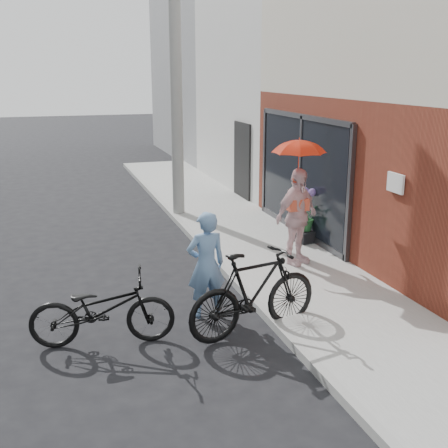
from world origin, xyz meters
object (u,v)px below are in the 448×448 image
officer (206,265)px  kimono_woman (297,217)px  bike_left (102,309)px  utility_pole (176,70)px  bike_right (254,292)px  planter (305,236)px

officer → kimono_woman: (2.09, 1.42, 0.20)m
bike_left → kimono_woman: kimono_woman is taller
utility_pole → officer: 6.41m
utility_pole → bike_left: (-2.49, -6.15, -3.01)m
bike_right → planter: bike_right is taller
planter → bike_right: bearing=-125.7°
bike_right → planter: (2.40, 3.34, -0.36)m
utility_pole → planter: (1.90, -3.13, -3.27)m
bike_left → bike_right: (1.99, -0.31, 0.11)m
kimono_woman → utility_pole: bearing=79.8°
utility_pole → planter: size_ratio=16.19×
utility_pole → kimono_woman: (1.13, -4.30, -2.51)m
utility_pole → kimono_woman: 5.11m
bike_right → kimono_woman: 2.74m
utility_pole → bike_right: (-0.50, -6.47, -2.90)m
bike_right → bike_left: bearing=69.1°
utility_pole → bike_left: bearing=-112.0°
kimono_woman → officer: bearing=-170.6°
planter → officer: bearing=-137.8°
bike_left → bike_right: size_ratio=0.94×
bike_left → bike_right: bearing=-90.1°
kimono_woman → bike_left: bearing=-177.8°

